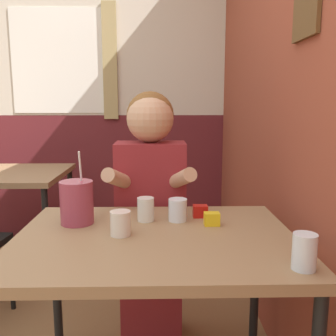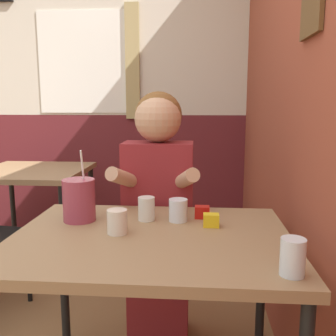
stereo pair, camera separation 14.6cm
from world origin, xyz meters
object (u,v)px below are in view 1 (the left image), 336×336
person_seated (151,208)px  cocktail_pitcher (77,202)px  main_table (155,254)px  background_table (10,184)px

person_seated → cocktail_pitcher: size_ratio=4.36×
person_seated → cocktail_pitcher: bearing=-127.3°
person_seated → cocktail_pitcher: (-0.28, -0.37, 0.13)m
main_table → person_seated: 0.52m
background_table → cocktail_pitcher: size_ratio=2.60×
main_table → background_table: same height
main_table → cocktail_pitcher: 0.38m
background_table → cocktail_pitcher: cocktail_pitcher is taller
main_table → person_seated: (-0.03, 0.52, 0.02)m
background_table → cocktail_pitcher: 1.36m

